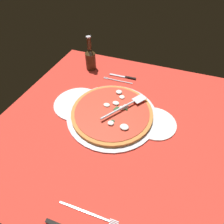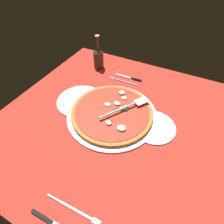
% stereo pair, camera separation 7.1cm
% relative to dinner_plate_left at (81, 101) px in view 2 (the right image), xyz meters
% --- Properties ---
extents(ground_plane, '(1.11, 1.11, 0.01)m').
position_rel_dinner_plate_left_xyz_m(ground_plane, '(0.22, -0.03, -0.01)').
color(ground_plane, red).
extents(checker_pattern, '(1.11, 1.11, 0.00)m').
position_rel_dinner_plate_left_xyz_m(checker_pattern, '(0.22, -0.03, -0.01)').
color(checker_pattern, silver).
rests_on(checker_pattern, ground_plane).
extents(pizza_pan, '(0.45, 0.45, 0.01)m').
position_rel_dinner_plate_left_xyz_m(pizza_pan, '(0.20, -0.01, 0.00)').
color(pizza_pan, silver).
rests_on(pizza_pan, ground_plane).
extents(dinner_plate_left, '(0.26, 0.26, 0.01)m').
position_rel_dinner_plate_left_xyz_m(dinner_plate_left, '(0.00, 0.00, 0.00)').
color(dinner_plate_left, white).
rests_on(dinner_plate_left, ground_plane).
extents(dinner_plate_right, '(0.21, 0.21, 0.01)m').
position_rel_dinner_plate_left_xyz_m(dinner_plate_right, '(0.41, 0.00, 0.00)').
color(dinner_plate_right, white).
rests_on(dinner_plate_right, ground_plane).
extents(pizza, '(0.41, 0.41, 0.03)m').
position_rel_dinner_plate_left_xyz_m(pizza, '(0.20, -0.01, 0.02)').
color(pizza, '#C87D3A').
rests_on(pizza, pizza_pan).
extents(pizza_server, '(0.18, 0.25, 0.01)m').
position_rel_dinner_plate_left_xyz_m(pizza_server, '(0.26, 0.03, 0.04)').
color(pizza_server, silver).
rests_on(pizza_server, pizza).
extents(place_setting_near, '(0.22, 0.15, 0.01)m').
position_rel_dinner_plate_left_xyz_m(place_setting_near, '(0.26, -0.49, -0.00)').
color(place_setting_near, white).
rests_on(place_setting_near, ground_plane).
extents(place_setting_far, '(0.20, 0.11, 0.01)m').
position_rel_dinner_plate_left_xyz_m(place_setting_far, '(0.15, 0.29, -0.00)').
color(place_setting_far, white).
rests_on(place_setting_far, ground_plane).
extents(beer_bottle, '(0.07, 0.07, 0.22)m').
position_rel_dinner_plate_left_xyz_m(beer_bottle, '(-0.08, 0.34, 0.07)').
color(beer_bottle, '#402C16').
rests_on(beer_bottle, ground_plane).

